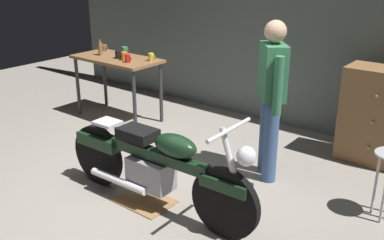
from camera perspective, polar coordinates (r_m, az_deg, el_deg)
The scene contains 14 objects.
ground_plane at distance 4.40m, azimuth -6.25°, elevation -10.35°, with size 12.00×12.00×0.00m, color gray.
back_wall at distance 6.12m, azimuth 12.26°, elevation 13.52°, with size 8.00×0.12×3.10m, color #56605B.
workbench at distance 6.37m, azimuth -9.66°, elevation 6.98°, with size 1.30×0.64×0.90m.
motorcycle at distance 4.08m, azimuth -4.71°, elevation -5.76°, with size 2.19×0.60×1.00m.
person_standing at distance 4.56m, azimuth 10.20°, elevation 3.28°, with size 0.42×0.45×1.67m.
wooden_dresser at distance 5.38m, azimuth 23.01°, elevation 0.41°, with size 0.80×0.47×1.10m.
drip_tray at distance 4.39m, azimuth -6.13°, elevation -10.32°, with size 0.56×0.40×0.01m, color olive.
mug_red_diner at distance 6.01m, azimuth -8.29°, elevation 7.89°, with size 0.11×0.07×0.11m.
mug_green_speckled at distance 6.55m, azimuth -8.67°, elevation 8.87°, with size 0.12×0.09×0.10m.
mug_orange_travel at distance 6.15m, azimuth -8.71°, elevation 8.16°, with size 0.12×0.08×0.11m.
mug_black_matte at distance 6.27m, azimuth -9.48°, elevation 8.33°, with size 0.12×0.09×0.11m.
mug_yellow_tall at distance 6.07m, azimuth -5.27°, elevation 8.10°, with size 0.11×0.08×0.10m.
mug_brown_stoneware at distance 6.81m, azimuth -11.28°, elevation 9.12°, with size 0.12×0.09×0.09m.
bottle at distance 6.51m, azimuth -11.76°, elevation 9.02°, with size 0.06×0.06×0.24m.
Camera 1 is at (2.70, -2.65, 2.25)m, focal length 41.32 mm.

